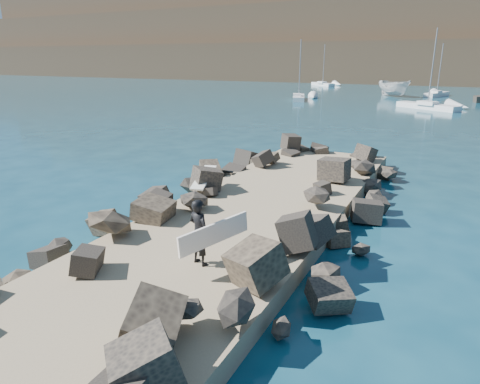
% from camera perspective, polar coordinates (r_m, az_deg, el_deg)
% --- Properties ---
extents(ground, '(800.00, 800.00, 0.00)m').
position_cam_1_polar(ground, '(15.71, 1.65, -4.25)').
color(ground, '#0F384C').
rests_on(ground, ground).
extents(jetty, '(6.00, 26.00, 0.60)m').
position_cam_1_polar(jetty, '(13.95, -1.86, -5.81)').
color(jetty, '#8C7759').
rests_on(jetty, ground).
extents(riprap_left, '(2.60, 22.00, 1.00)m').
position_cam_1_polar(riprap_left, '(15.75, -10.30, -2.53)').
color(riprap_left, black).
rests_on(riprap_left, ground).
extents(riprap_right, '(2.60, 22.00, 1.00)m').
position_cam_1_polar(riprap_right, '(13.28, 10.31, -6.39)').
color(riprap_right, black).
rests_on(riprap_right, ground).
extents(surfboard_resting, '(1.05, 2.20, 0.07)m').
position_cam_1_polar(surfboard_resting, '(17.52, -4.83, 1.58)').
color(surfboard_resting, white).
rests_on(surfboard_resting, riprap_left).
extents(boat_imported, '(6.60, 6.48, 2.60)m').
position_cam_1_polar(boat_imported, '(73.46, 19.86, 12.91)').
color(boat_imported, silver).
rests_on(boat_imported, ground).
extents(surfer_with_board, '(1.27, 2.08, 1.79)m').
position_cam_1_polar(surfer_with_board, '(11.12, -5.18, -5.39)').
color(surfer_with_board, black).
rests_on(surfer_with_board, jetty).
extents(sailboat_b, '(3.51, 6.80, 8.10)m').
position_cam_1_polar(sailboat_b, '(75.78, 24.74, 11.75)').
color(sailboat_b, white).
rests_on(sailboat_b, ground).
extents(sailboat_a, '(3.71, 7.13, 8.46)m').
position_cam_1_polar(sailboat_a, '(63.70, 7.82, 12.36)').
color(sailboat_a, white).
rests_on(sailboat_a, ground).
extents(sailboat_c, '(7.43, 5.57, 9.24)m').
position_cam_1_polar(sailboat_c, '(56.30, 23.71, 10.43)').
color(sailboat_c, white).
rests_on(sailboat_c, ground).
extents(sailboat_e, '(6.41, 6.14, 8.75)m').
position_cam_1_polar(sailboat_e, '(98.08, 10.96, 13.93)').
color(sailboat_e, white).
rests_on(sailboat_e, ground).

